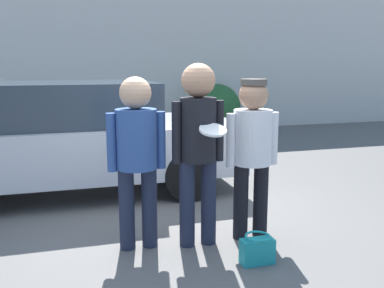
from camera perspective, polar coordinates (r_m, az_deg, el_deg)
name	(u,v)px	position (r m, az deg, el deg)	size (l,w,h in m)	color
ground_plane	(174,233)	(4.65, -2.42, -11.71)	(56.00, 56.00, 0.00)	#5B5956
storefront_building	(107,46)	(11.21, -11.23, 12.75)	(24.00, 0.22, 4.37)	silver
person_left	(137,148)	(4.05, -7.39, -0.51)	(0.56, 0.39, 1.66)	#1E2338
person_middle_with_frisbee	(198,138)	(4.07, 0.84, 0.76)	(0.51, 0.54, 1.78)	#1E2338
person_right	(252,144)	(4.31, 8.04, -0.01)	(0.55, 0.38, 1.62)	black
parked_car_near	(78,137)	(6.14, -14.97, 0.94)	(4.33, 1.91, 1.53)	#B7BABF
shrub	(216,109)	(11.01, 3.24, 4.73)	(1.27, 1.27, 1.27)	#285B2D
handbag	(257,250)	(3.99, 8.69, -13.77)	(0.30, 0.23, 0.27)	teal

